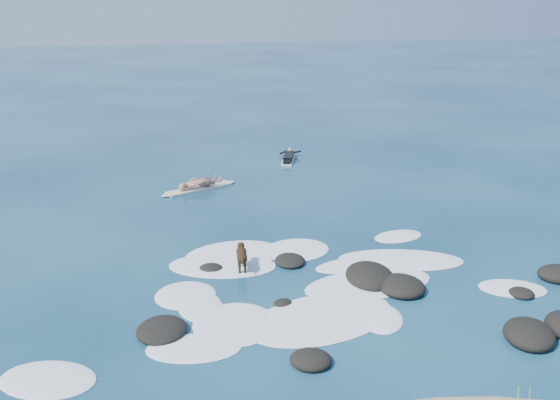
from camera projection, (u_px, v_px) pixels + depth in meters
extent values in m
plane|color=#0A2642|center=(303.00, 275.00, 17.73)|extent=(160.00, 160.00, 0.00)
ellipsoid|color=black|center=(290.00, 261.00, 18.46)|extent=(0.96, 1.09, 0.28)
ellipsoid|color=black|center=(162.00, 330.00, 14.68)|extent=(1.52, 1.61, 0.35)
ellipsoid|color=black|center=(211.00, 268.00, 18.02)|extent=(0.81, 0.74, 0.21)
ellipsoid|color=black|center=(311.00, 360.00, 13.50)|extent=(1.20, 1.17, 0.34)
ellipsoid|color=black|center=(283.00, 303.00, 16.04)|extent=(0.62, 0.58, 0.16)
ellipsoid|color=black|center=(370.00, 276.00, 17.33)|extent=(1.54, 1.85, 0.54)
ellipsoid|color=black|center=(529.00, 334.00, 14.42)|extent=(1.70, 1.80, 0.51)
ellipsoid|color=black|center=(522.00, 293.00, 16.51)|extent=(0.73, 0.75, 0.23)
ellipsoid|color=black|center=(528.00, 323.00, 15.05)|extent=(0.67, 0.63, 0.21)
ellipsoid|color=black|center=(401.00, 286.00, 16.77)|extent=(1.48, 1.57, 0.47)
ellipsoid|color=black|center=(560.00, 275.00, 17.45)|extent=(1.45, 1.29, 0.48)
ellipsoid|color=white|center=(381.00, 318.00, 15.35)|extent=(1.52, 1.81, 0.12)
ellipsoid|color=white|center=(235.00, 324.00, 15.10)|extent=(2.64, 2.69, 0.12)
ellipsoid|color=white|center=(234.00, 254.00, 19.06)|extent=(3.22, 2.38, 0.12)
ellipsoid|color=white|center=(296.00, 250.00, 19.37)|extent=(2.41, 2.13, 0.12)
ellipsoid|color=white|center=(322.00, 318.00, 15.36)|extent=(4.42, 3.28, 0.12)
ellipsoid|color=white|center=(223.00, 266.00, 18.28)|extent=(3.53, 2.54, 0.12)
ellipsoid|color=white|center=(398.00, 236.00, 20.43)|extent=(1.91, 1.37, 0.12)
ellipsoid|color=white|center=(200.00, 306.00, 15.94)|extent=(1.17, 1.77, 0.12)
ellipsoid|color=white|center=(369.00, 284.00, 17.15)|extent=(3.91, 2.16, 0.12)
ellipsoid|color=white|center=(401.00, 260.00, 18.66)|extent=(4.05, 2.56, 0.12)
ellipsoid|color=white|center=(356.00, 265.00, 18.34)|extent=(2.63, 1.29, 0.12)
ellipsoid|color=white|center=(48.00, 380.00, 12.94)|extent=(2.46, 2.09, 0.12)
ellipsoid|color=white|center=(194.00, 348.00, 14.07)|extent=(2.35, 1.58, 0.12)
ellipsoid|color=white|center=(513.00, 289.00, 16.88)|extent=(2.10, 1.69, 0.12)
ellipsoid|color=white|center=(186.00, 295.00, 16.51)|extent=(2.14, 2.16, 0.12)
ellipsoid|color=white|center=(241.00, 270.00, 18.02)|extent=(1.10, 0.90, 0.12)
cube|color=beige|center=(199.00, 188.00, 25.19)|extent=(2.81, 1.66, 0.09)
ellipsoid|color=beige|center=(229.00, 182.00, 25.99)|extent=(0.64, 0.52, 0.10)
ellipsoid|color=beige|center=(168.00, 195.00, 24.39)|extent=(0.64, 0.52, 0.10)
imported|color=#B4745E|center=(198.00, 166.00, 24.88)|extent=(0.67, 0.79, 1.83)
cube|color=white|center=(289.00, 160.00, 29.48)|extent=(1.18, 2.20, 0.08)
ellipsoid|color=white|center=(291.00, 154.00, 30.50)|extent=(0.40, 0.53, 0.08)
cube|color=black|center=(289.00, 156.00, 29.43)|extent=(0.81, 1.38, 0.22)
sphere|color=tan|center=(290.00, 150.00, 30.12)|extent=(0.29, 0.29, 0.23)
cylinder|color=black|center=(285.00, 152.00, 30.32)|extent=(0.55, 0.12, 0.24)
cylinder|color=black|center=(296.00, 152.00, 30.27)|extent=(0.46, 0.43, 0.24)
cube|color=black|center=(287.00, 161.00, 28.75)|extent=(0.49, 0.62, 0.14)
cylinder|color=black|center=(242.00, 255.00, 17.77)|extent=(0.36, 0.63, 0.29)
sphere|color=black|center=(241.00, 251.00, 18.02)|extent=(0.34, 0.34, 0.30)
sphere|color=black|center=(242.00, 259.00, 17.52)|extent=(0.30, 0.30, 0.27)
sphere|color=black|center=(241.00, 246.00, 18.15)|extent=(0.24, 0.24, 0.22)
cone|color=black|center=(241.00, 245.00, 18.28)|extent=(0.13, 0.15, 0.11)
cone|color=black|center=(239.00, 243.00, 18.11)|extent=(0.11, 0.08, 0.10)
cone|color=black|center=(243.00, 243.00, 18.12)|extent=(0.11, 0.08, 0.10)
cylinder|color=black|center=(239.00, 262.00, 18.05)|extent=(0.08, 0.08, 0.39)
cylinder|color=black|center=(244.00, 262.00, 18.07)|extent=(0.08, 0.08, 0.39)
cylinder|color=black|center=(240.00, 268.00, 17.67)|extent=(0.08, 0.08, 0.39)
cylinder|color=black|center=(245.00, 268.00, 17.68)|extent=(0.08, 0.08, 0.39)
cylinder|color=black|center=(242.00, 259.00, 17.38)|extent=(0.08, 0.29, 0.17)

